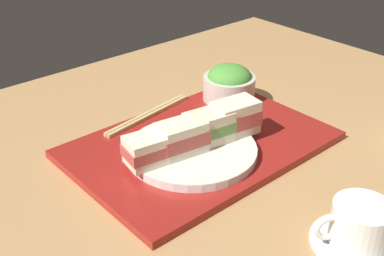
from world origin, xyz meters
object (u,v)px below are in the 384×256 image
(sandwich_plate, at_px, (195,150))
(chopsticks_pair, at_px, (148,115))
(salad_bowl, at_px, (229,83))
(sandwich_nearmost, at_px, (235,117))
(sandwich_inner_near, at_px, (209,128))
(coffee_cup, at_px, (359,227))
(sandwich_inner_far, at_px, (180,137))
(sandwich_farmost, at_px, (150,149))

(sandwich_plate, bearing_deg, chopsticks_pair, -97.60)
(sandwich_plate, height_order, salad_bowl, salad_bowl)
(sandwich_nearmost, bearing_deg, sandwich_inner_near, -7.64)
(salad_bowl, bearing_deg, coffee_cup, 67.96)
(sandwich_inner_near, bearing_deg, sandwich_inner_far, -7.64)
(sandwich_nearmost, relative_size, chopsticks_pair, 0.41)
(salad_bowl, bearing_deg, sandwich_farmost, 20.17)
(sandwich_farmost, distance_m, chopsticks_pair, 0.19)
(sandwich_farmost, bearing_deg, salad_bowl, -159.83)
(sandwich_inner_near, distance_m, salad_bowl, 0.20)
(sandwich_inner_near, bearing_deg, sandwich_farmost, -7.64)
(sandwich_plate, xyz_separation_m, sandwich_inner_near, (-0.03, 0.00, 0.03))
(sandwich_inner_near, relative_size, salad_bowl, 0.84)
(sandwich_plate, distance_m, chopsticks_pair, 0.16)
(salad_bowl, height_order, coffee_cup, salad_bowl)
(sandwich_farmost, bearing_deg, coffee_cup, 109.89)
(sandwich_plate, height_order, chopsticks_pair, sandwich_plate)
(sandwich_farmost, xyz_separation_m, coffee_cup, (-0.11, 0.31, -0.02))
(sandwich_plate, distance_m, sandwich_farmost, 0.09)
(sandwich_plate, distance_m, salad_bowl, 0.23)
(sandwich_inner_far, bearing_deg, sandwich_farmost, -7.64)
(sandwich_inner_far, bearing_deg, chopsticks_pair, -107.47)
(sandwich_plate, height_order, sandwich_farmost, sandwich_farmost)
(sandwich_plate, xyz_separation_m, sandwich_nearmost, (-0.08, 0.01, 0.04))
(sandwich_plate, relative_size, coffee_cup, 1.74)
(coffee_cup, bearing_deg, salad_bowl, -112.04)
(chopsticks_pair, bearing_deg, salad_bowl, 164.71)
(sandwich_plate, relative_size, chopsticks_pair, 1.04)
(sandwich_farmost, relative_size, salad_bowl, 0.83)
(chopsticks_pair, bearing_deg, sandwich_farmost, 54.83)
(salad_bowl, distance_m, chopsticks_pair, 0.18)
(chopsticks_pair, distance_m, coffee_cup, 0.46)
(sandwich_plate, relative_size, sandwich_inner_near, 2.46)
(salad_bowl, xyz_separation_m, chopsticks_pair, (0.17, -0.05, -0.03))
(sandwich_nearmost, distance_m, sandwich_farmost, 0.17)
(sandwich_plate, height_order, coffee_cup, coffee_cup)
(chopsticks_pair, height_order, coffee_cup, coffee_cup)
(sandwich_inner_far, xyz_separation_m, sandwich_farmost, (0.06, -0.01, -0.00))
(sandwich_inner_far, xyz_separation_m, coffee_cup, (-0.06, 0.30, -0.03))
(sandwich_nearmost, relative_size, sandwich_farmost, 0.98)
(sandwich_farmost, xyz_separation_m, chopsticks_pair, (-0.10, -0.15, -0.03))
(sandwich_plate, xyz_separation_m, chopsticks_pair, (-0.02, -0.16, -0.00))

